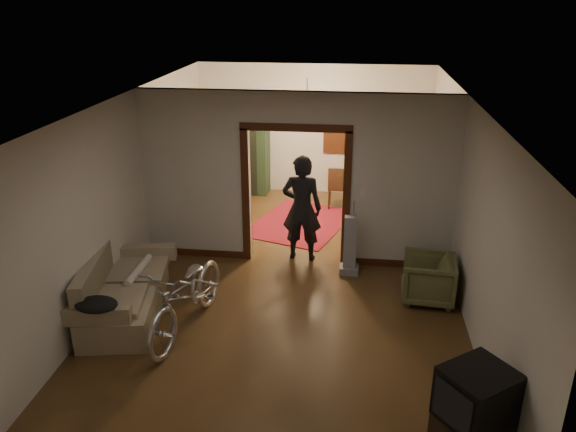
% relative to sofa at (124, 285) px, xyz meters
% --- Properties ---
extents(floor, '(5.00, 8.50, 0.01)m').
position_rel_sofa_xyz_m(floor, '(2.15, 1.23, -0.45)').
color(floor, '#3C2613').
rests_on(floor, ground).
extents(ceiling, '(5.00, 8.50, 0.01)m').
position_rel_sofa_xyz_m(ceiling, '(2.15, 1.23, 2.35)').
color(ceiling, white).
rests_on(ceiling, floor).
extents(wall_back, '(5.00, 0.02, 2.80)m').
position_rel_sofa_xyz_m(wall_back, '(2.15, 5.48, 0.95)').
color(wall_back, beige).
rests_on(wall_back, floor).
extents(wall_left, '(0.02, 8.50, 2.80)m').
position_rel_sofa_xyz_m(wall_left, '(-0.35, 1.23, 0.95)').
color(wall_left, beige).
rests_on(wall_left, floor).
extents(wall_right, '(0.02, 8.50, 2.80)m').
position_rel_sofa_xyz_m(wall_right, '(4.65, 1.23, 0.95)').
color(wall_right, beige).
rests_on(wall_right, floor).
extents(partition_wall, '(5.00, 0.14, 2.80)m').
position_rel_sofa_xyz_m(partition_wall, '(2.15, 1.98, 0.95)').
color(partition_wall, beige).
rests_on(partition_wall, floor).
extents(door_casing, '(1.74, 0.20, 2.32)m').
position_rel_sofa_xyz_m(door_casing, '(2.15, 1.98, 0.65)').
color(door_casing, '#3C1B0D').
rests_on(door_casing, floor).
extents(far_window, '(0.98, 0.06, 1.28)m').
position_rel_sofa_xyz_m(far_window, '(2.85, 5.44, 1.10)').
color(far_window, black).
rests_on(far_window, wall_back).
extents(chandelier, '(0.24, 0.24, 0.24)m').
position_rel_sofa_xyz_m(chandelier, '(2.15, 3.73, 1.90)').
color(chandelier, '#FFE0A5').
rests_on(chandelier, ceiling).
extents(light_switch, '(0.08, 0.01, 0.12)m').
position_rel_sofa_xyz_m(light_switch, '(3.20, 1.91, 0.80)').
color(light_switch, silver).
rests_on(light_switch, partition_wall).
extents(sofa, '(1.22, 2.09, 0.90)m').
position_rel_sofa_xyz_m(sofa, '(0.00, 0.00, 0.00)').
color(sofa, '#796F50').
rests_on(sofa, floor).
extents(rolled_paper, '(0.10, 0.83, 0.10)m').
position_rel_sofa_xyz_m(rolled_paper, '(0.10, 0.30, 0.08)').
color(rolled_paper, beige).
rests_on(rolled_paper, sofa).
extents(jacket, '(0.52, 0.39, 0.15)m').
position_rel_sofa_xyz_m(jacket, '(0.05, -0.91, 0.23)').
color(jacket, black).
rests_on(jacket, sofa).
extents(bicycle, '(1.02, 2.08, 1.04)m').
position_rel_sofa_xyz_m(bicycle, '(0.98, -0.28, 0.07)').
color(bicycle, silver).
rests_on(bicycle, floor).
extents(armchair, '(0.80, 0.78, 0.68)m').
position_rel_sofa_xyz_m(armchair, '(4.19, 0.90, -0.11)').
color(armchair, brown).
rests_on(armchair, floor).
extents(crt_tv, '(0.81, 0.79, 0.52)m').
position_rel_sofa_xyz_m(crt_tv, '(4.26, -2.16, 0.33)').
color(crt_tv, black).
rests_on(crt_tv, tv_stand).
extents(vacuum, '(0.32, 0.26, 0.98)m').
position_rel_sofa_xyz_m(vacuum, '(3.05, 1.60, 0.04)').
color(vacuum, gray).
rests_on(vacuum, floor).
extents(person, '(0.68, 0.47, 1.79)m').
position_rel_sofa_xyz_m(person, '(2.24, 2.05, 0.45)').
color(person, black).
rests_on(person, floor).
extents(oriental_rug, '(2.20, 2.52, 0.02)m').
position_rel_sofa_xyz_m(oriental_rug, '(2.07, 3.57, -0.44)').
color(oriental_rug, maroon).
rests_on(oriental_rug, floor).
extents(locker, '(1.00, 0.59, 1.94)m').
position_rel_sofa_xyz_m(locker, '(0.69, 5.28, 0.52)').
color(locker, '#1C2F1D').
rests_on(locker, floor).
extents(globe, '(0.30, 0.30, 0.30)m').
position_rel_sofa_xyz_m(globe, '(0.69, 5.28, 1.49)').
color(globe, '#1E5972').
rests_on(globe, locker).
extents(desk, '(0.97, 0.62, 0.68)m').
position_rel_sofa_xyz_m(desk, '(3.34, 4.96, -0.11)').
color(desk, '#311D10').
rests_on(desk, floor).
extents(desk_chair, '(0.49, 0.49, 0.89)m').
position_rel_sofa_xyz_m(desk_chair, '(2.74, 4.53, -0.00)').
color(desk_chair, '#311D10').
rests_on(desk_chair, floor).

